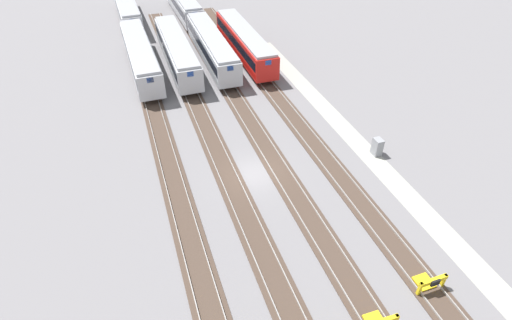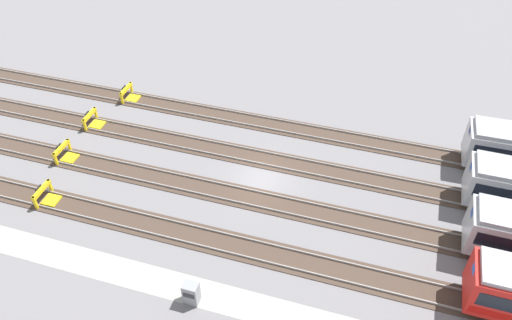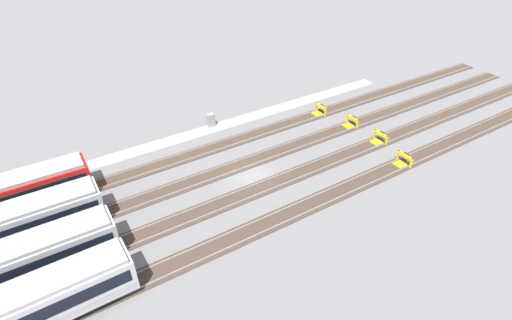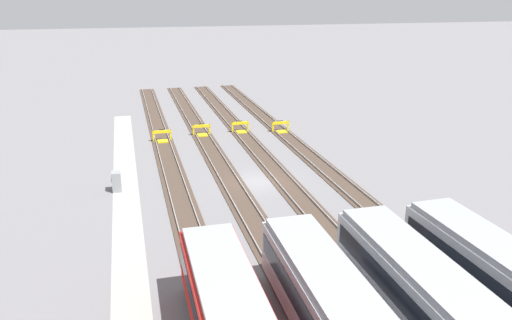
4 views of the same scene
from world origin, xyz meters
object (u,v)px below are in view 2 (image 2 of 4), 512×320
bumper_stop_middle_track (93,120)px  electrical_cabinet (191,293)px  bumper_stop_nearest_track (46,195)px  bumper_stop_far_inner_track (129,94)px  bumper_stop_near_inner_track (65,153)px

bumper_stop_middle_track → electrical_cabinet: (14.64, -13.54, 0.29)m
bumper_stop_nearest_track → electrical_cabinet: size_ratio=1.25×
bumper_stop_far_inner_track → bumper_stop_middle_track: bearing=-103.7°
bumper_stop_nearest_track → bumper_stop_middle_track: same height
bumper_stop_near_inner_track → bumper_stop_far_inner_track: size_ratio=1.00×
bumper_stop_near_inner_track → bumper_stop_middle_track: size_ratio=1.00×
bumper_stop_nearest_track → bumper_stop_middle_track: size_ratio=1.00×
bumper_stop_far_inner_track → electrical_cabinet: size_ratio=1.25×
electrical_cabinet → bumper_stop_nearest_track: bearing=160.5°
bumper_stop_near_inner_track → electrical_cabinet: bearing=-32.2°
bumper_stop_near_inner_track → bumper_stop_middle_track: 4.45m
bumper_stop_middle_track → electrical_cabinet: size_ratio=1.25×
bumper_stop_near_inner_track → electrical_cabinet: electrical_cabinet is taller
bumper_stop_middle_track → bumper_stop_far_inner_track: (1.08, 4.44, 0.00)m
bumper_stop_middle_track → bumper_stop_far_inner_track: 4.57m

